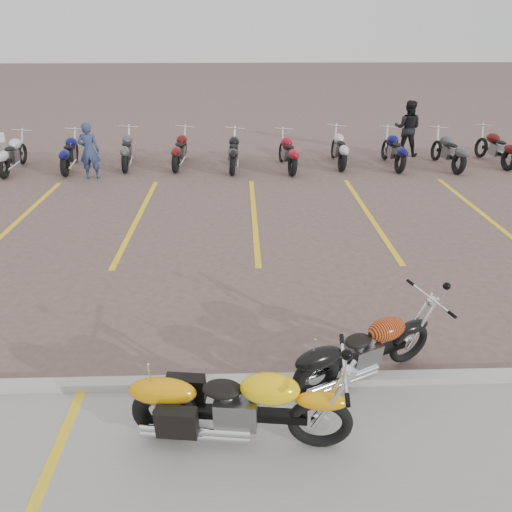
{
  "coord_description": "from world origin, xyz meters",
  "views": [
    {
      "loc": [
        -0.31,
        -6.96,
        4.15
      ],
      "look_at": [
        -0.08,
        0.21,
        0.75
      ],
      "focal_mm": 35.0,
      "sensor_mm": 36.0,
      "label": 1
    }
  ],
  "objects_px": {
    "person_a": "(89,151)",
    "person_b": "(407,128)",
    "flame_cruiser": "(360,352)",
    "bollard": "(4,149)",
    "yellow_cruiser": "(236,407)"
  },
  "relations": [
    {
      "from": "person_a",
      "to": "person_b",
      "type": "relative_size",
      "value": 0.89
    },
    {
      "from": "flame_cruiser",
      "to": "person_b",
      "type": "distance_m",
      "value": 12.28
    },
    {
      "from": "flame_cruiser",
      "to": "bollard",
      "type": "xyz_separation_m",
      "value": [
        -8.82,
        10.72,
        0.08
      ]
    },
    {
      "from": "flame_cruiser",
      "to": "person_a",
      "type": "bearing_deg",
      "value": 96.75
    },
    {
      "from": "flame_cruiser",
      "to": "bollard",
      "type": "relative_size",
      "value": 1.93
    },
    {
      "from": "flame_cruiser",
      "to": "person_b",
      "type": "xyz_separation_m",
      "value": [
        4.12,
        11.56,
        0.47
      ]
    },
    {
      "from": "person_b",
      "to": "person_a",
      "type": "bearing_deg",
      "value": 36.92
    },
    {
      "from": "person_a",
      "to": "bollard",
      "type": "relative_size",
      "value": 1.6
    },
    {
      "from": "yellow_cruiser",
      "to": "bollard",
      "type": "distance_m",
      "value": 13.79
    },
    {
      "from": "person_a",
      "to": "bollard",
      "type": "xyz_separation_m",
      "value": [
        -3.1,
        1.6,
        -0.3
      ]
    },
    {
      "from": "yellow_cruiser",
      "to": "person_b",
      "type": "relative_size",
      "value": 1.31
    },
    {
      "from": "yellow_cruiser",
      "to": "bollard",
      "type": "height_order",
      "value": "bollard"
    },
    {
      "from": "yellow_cruiser",
      "to": "flame_cruiser",
      "type": "relative_size",
      "value": 1.22
    },
    {
      "from": "person_b",
      "to": "bollard",
      "type": "relative_size",
      "value": 1.79
    },
    {
      "from": "flame_cruiser",
      "to": "bollard",
      "type": "bearing_deg",
      "value": 104.09
    }
  ]
}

